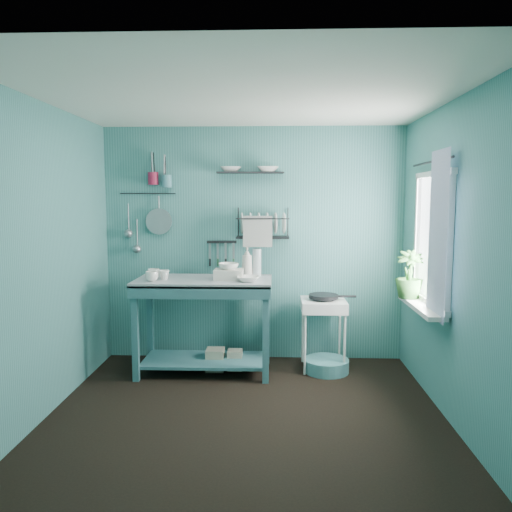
{
  "coord_description": "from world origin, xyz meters",
  "views": [
    {
      "loc": [
        0.23,
        -3.85,
        1.74
      ],
      "look_at": [
        0.05,
        0.85,
        1.2
      ],
      "focal_mm": 35.0,
      "sensor_mm": 36.0,
      "label": 1
    }
  ],
  "objects_px": {
    "water_bottle": "(257,262)",
    "floor_basin": "(326,365)",
    "utensil_cup_teal": "(167,181)",
    "colander": "(159,221)",
    "dish_rack": "(263,223)",
    "storage_tin_small": "(235,360)",
    "wash_tub": "(229,274)",
    "potted_plant": "(409,274)",
    "frying_pan": "(323,296)",
    "utensil_cup_magenta": "(153,178)",
    "mug_mid": "(164,275)",
    "hotplate_stand": "(323,334)",
    "storage_tin_large": "(215,359)",
    "mug_left": "(152,276)",
    "mug_right": "(154,274)",
    "work_counter": "(204,326)",
    "soap_bottle": "(247,262)"
  },
  "relations": [
    {
      "from": "utensil_cup_magenta",
      "to": "storage_tin_large",
      "type": "height_order",
      "value": "utensil_cup_magenta"
    },
    {
      "from": "mug_left",
      "to": "storage_tin_large",
      "type": "relative_size",
      "value": 0.56
    },
    {
      "from": "dish_rack",
      "to": "potted_plant",
      "type": "xyz_separation_m",
      "value": [
        1.36,
        -0.65,
        -0.44
      ]
    },
    {
      "from": "utensil_cup_magenta",
      "to": "frying_pan",
      "type": "bearing_deg",
      "value": -8.43
    },
    {
      "from": "dish_rack",
      "to": "mug_right",
      "type": "bearing_deg",
      "value": -152.85
    },
    {
      "from": "wash_tub",
      "to": "storage_tin_small",
      "type": "bearing_deg",
      "value": 63.43
    },
    {
      "from": "mug_right",
      "to": "soap_bottle",
      "type": "distance_m",
      "value": 0.95
    },
    {
      "from": "utensil_cup_magenta",
      "to": "mug_right",
      "type": "bearing_deg",
      "value": -78.46
    },
    {
      "from": "water_bottle",
      "to": "floor_basin",
      "type": "xyz_separation_m",
      "value": [
        0.71,
        -0.18,
        -1.03
      ]
    },
    {
      "from": "wash_tub",
      "to": "water_bottle",
      "type": "xyz_separation_m",
      "value": [
        0.27,
        0.24,
        0.09
      ]
    },
    {
      "from": "water_bottle",
      "to": "storage_tin_small",
      "type": "relative_size",
      "value": 1.4
    },
    {
      "from": "storage_tin_small",
      "to": "water_bottle",
      "type": "bearing_deg",
      "value": 32.47
    },
    {
      "from": "work_counter",
      "to": "mug_mid",
      "type": "distance_m",
      "value": 0.65
    },
    {
      "from": "wash_tub",
      "to": "frying_pan",
      "type": "distance_m",
      "value": 0.99
    },
    {
      "from": "frying_pan",
      "to": "storage_tin_large",
      "type": "xyz_separation_m",
      "value": [
        -1.1,
        -0.09,
        -0.65
      ]
    },
    {
      "from": "colander",
      "to": "mug_right",
      "type": "bearing_deg",
      "value": -84.86
    },
    {
      "from": "mug_mid",
      "to": "utensil_cup_magenta",
      "type": "bearing_deg",
      "value": 113.46
    },
    {
      "from": "utensil_cup_teal",
      "to": "storage_tin_large",
      "type": "distance_m",
      "value": 1.93
    },
    {
      "from": "mug_right",
      "to": "colander",
      "type": "xyz_separation_m",
      "value": [
        -0.04,
        0.44,
        0.5
      ]
    },
    {
      "from": "work_counter",
      "to": "storage_tin_large",
      "type": "height_order",
      "value": "work_counter"
    },
    {
      "from": "mug_mid",
      "to": "potted_plant",
      "type": "relative_size",
      "value": 0.23
    },
    {
      "from": "colander",
      "to": "floor_basin",
      "type": "height_order",
      "value": "colander"
    },
    {
      "from": "wash_tub",
      "to": "potted_plant",
      "type": "distance_m",
      "value": 1.71
    },
    {
      "from": "dish_rack",
      "to": "floor_basin",
      "type": "height_order",
      "value": "dish_rack"
    },
    {
      "from": "utensil_cup_teal",
      "to": "potted_plant",
      "type": "relative_size",
      "value": 0.3
    },
    {
      "from": "mug_left",
      "to": "soap_bottle",
      "type": "bearing_deg",
      "value": 21.8
    },
    {
      "from": "frying_pan",
      "to": "floor_basin",
      "type": "distance_m",
      "value": 0.7
    },
    {
      "from": "utensil_cup_teal",
      "to": "potted_plant",
      "type": "distance_m",
      "value": 2.63
    },
    {
      "from": "colander",
      "to": "storage_tin_small",
      "type": "bearing_deg",
      "value": -23.16
    },
    {
      "from": "soap_bottle",
      "to": "utensil_cup_magenta",
      "type": "bearing_deg",
      "value": 168.23
    },
    {
      "from": "wash_tub",
      "to": "colander",
      "type": "distance_m",
      "value": 1.04
    },
    {
      "from": "utensil_cup_magenta",
      "to": "colander",
      "type": "height_order",
      "value": "utensil_cup_magenta"
    },
    {
      "from": "colander",
      "to": "potted_plant",
      "type": "distance_m",
      "value": 2.62
    },
    {
      "from": "soap_bottle",
      "to": "hotplate_stand",
      "type": "xyz_separation_m",
      "value": [
        0.78,
        -0.06,
        -0.74
      ]
    },
    {
      "from": "utensil_cup_teal",
      "to": "floor_basin",
      "type": "distance_m",
      "value": 2.53
    },
    {
      "from": "hotplate_stand",
      "to": "storage_tin_large",
      "type": "relative_size",
      "value": 3.27
    },
    {
      "from": "storage_tin_small",
      "to": "mug_right",
      "type": "bearing_deg",
      "value": -174.29
    },
    {
      "from": "work_counter",
      "to": "mug_right",
      "type": "distance_m",
      "value": 0.72
    },
    {
      "from": "mug_right",
      "to": "wash_tub",
      "type": "distance_m",
      "value": 0.75
    },
    {
      "from": "mug_left",
      "to": "utensil_cup_magenta",
      "type": "bearing_deg",
      "value": 100.31
    },
    {
      "from": "dish_rack",
      "to": "storage_tin_small",
      "type": "bearing_deg",
      "value": -126.07
    },
    {
      "from": "storage_tin_large",
      "to": "storage_tin_small",
      "type": "distance_m",
      "value": 0.2
    },
    {
      "from": "mug_left",
      "to": "colander",
      "type": "distance_m",
      "value": 0.78
    },
    {
      "from": "work_counter",
      "to": "soap_bottle",
      "type": "bearing_deg",
      "value": 31.2
    },
    {
      "from": "water_bottle",
      "to": "hotplate_stand",
      "type": "relative_size",
      "value": 0.39
    },
    {
      "from": "mug_mid",
      "to": "mug_right",
      "type": "relative_size",
      "value": 0.81
    },
    {
      "from": "utensil_cup_magenta",
      "to": "mug_mid",
      "type": "bearing_deg",
      "value": -66.54
    },
    {
      "from": "utensil_cup_teal",
      "to": "colander",
      "type": "distance_m",
      "value": 0.44
    },
    {
      "from": "hotplate_stand",
      "to": "utensil_cup_teal",
      "type": "distance_m",
      "value": 2.28
    },
    {
      "from": "mug_left",
      "to": "potted_plant",
      "type": "distance_m",
      "value": 2.42
    }
  ]
}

